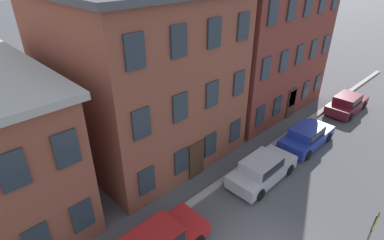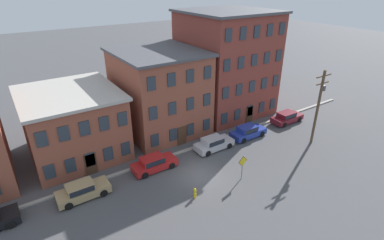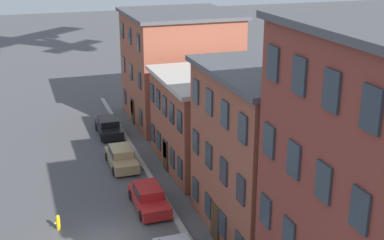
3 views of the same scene
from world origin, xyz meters
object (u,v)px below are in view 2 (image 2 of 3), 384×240
(car_blue, at_px, (248,131))
(fire_hydrant, at_px, (195,193))
(car_maroon, at_px, (287,117))
(car_red, at_px, (154,163))
(car_silver, at_px, (214,143))
(car_tan, at_px, (82,190))
(caution_sign, at_px, (243,164))
(utility_pole, at_px, (319,104))

(car_blue, height_order, fire_hydrant, car_blue)
(car_maroon, bearing_deg, fire_hydrant, -162.90)
(car_red, height_order, car_silver, same)
(car_tan, relative_size, car_red, 1.00)
(car_maroon, relative_size, caution_sign, 1.76)
(car_blue, relative_size, fire_hydrant, 4.58)
(car_red, distance_m, caution_sign, 8.57)
(car_tan, distance_m, utility_pole, 25.21)
(car_silver, xyz_separation_m, utility_pole, (10.23, -5.05, 4.04))
(car_silver, xyz_separation_m, fire_hydrant, (-6.21, -5.50, -0.27))
(car_tan, bearing_deg, utility_pole, -11.36)
(car_tan, distance_m, car_maroon, 26.15)
(car_red, relative_size, car_silver, 1.00)
(car_red, height_order, car_maroon, same)
(utility_pole, bearing_deg, car_red, 163.26)
(car_tan, xyz_separation_m, car_maroon, (26.14, 0.24, 0.00))
(caution_sign, relative_size, fire_hydrant, 2.60)
(car_blue, bearing_deg, fire_hydrant, -154.04)
(utility_pole, bearing_deg, car_maroon, 71.19)
(car_tan, distance_m, car_silver, 14.17)
(car_silver, bearing_deg, car_blue, -0.47)
(caution_sign, height_order, utility_pole, utility_pole)
(car_blue, xyz_separation_m, caution_sign, (-6.11, -5.72, 0.92))
(car_tan, bearing_deg, car_blue, 0.34)
(fire_hydrant, bearing_deg, car_red, 99.94)
(car_tan, relative_size, car_maroon, 1.00)
(car_tan, relative_size, fire_hydrant, 4.58)
(car_maroon, bearing_deg, car_silver, -179.57)
(caution_sign, xyz_separation_m, utility_pole, (11.33, 0.71, 3.11))
(caution_sign, bearing_deg, car_maroon, 24.10)
(car_blue, relative_size, car_maroon, 1.00)
(utility_pole, bearing_deg, car_tan, 168.64)
(car_red, distance_m, fire_hydrant, 5.79)
(car_maroon, height_order, utility_pole, utility_pole)
(car_silver, relative_size, car_blue, 1.00)
(car_blue, bearing_deg, car_tan, -179.66)
(car_blue, height_order, caution_sign, caution_sign)
(car_maroon, bearing_deg, car_red, 179.70)
(fire_hydrant, bearing_deg, caution_sign, -2.88)
(car_blue, distance_m, car_maroon, 6.97)
(caution_sign, bearing_deg, car_silver, 79.15)
(car_tan, bearing_deg, car_red, 2.82)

